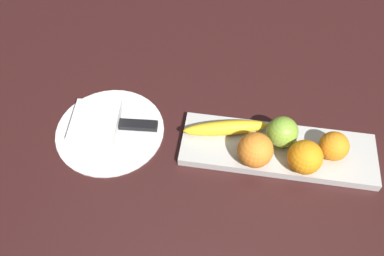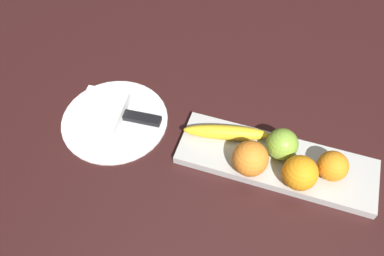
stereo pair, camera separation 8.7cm
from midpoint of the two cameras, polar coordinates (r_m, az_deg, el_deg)
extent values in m
plane|color=#321615|center=(0.92, 11.57, -2.70)|extent=(2.40, 2.40, 0.00)
cube|color=#BABBB8|center=(0.89, 9.14, -3.18)|extent=(0.41, 0.13, 0.02)
sphere|color=#80AF36|center=(0.87, 9.71, -0.72)|extent=(0.07, 0.07, 0.07)
ellipsoid|color=yellow|center=(0.89, 1.97, 0.02)|extent=(0.19, 0.08, 0.03)
sphere|color=orange|center=(0.87, 16.48, -2.64)|extent=(0.06, 0.06, 0.06)
sphere|color=orange|center=(0.83, 5.86, -3.26)|extent=(0.07, 0.07, 0.07)
sphere|color=orange|center=(0.84, 12.64, -4.18)|extent=(0.07, 0.07, 0.07)
cylinder|color=white|center=(0.95, -13.93, -0.46)|extent=(0.24, 0.24, 0.01)
cube|color=white|center=(0.94, -15.88, 0.44)|extent=(0.11, 0.12, 0.03)
cube|color=silver|center=(0.95, -13.73, 0.28)|extent=(0.15, 0.03, 0.00)
cube|color=black|center=(0.93, -10.24, 0.23)|extent=(0.09, 0.03, 0.01)
camera|label=1|loc=(0.04, -92.87, -3.81)|focal=38.36mm
camera|label=2|loc=(0.04, 87.13, 3.81)|focal=38.36mm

